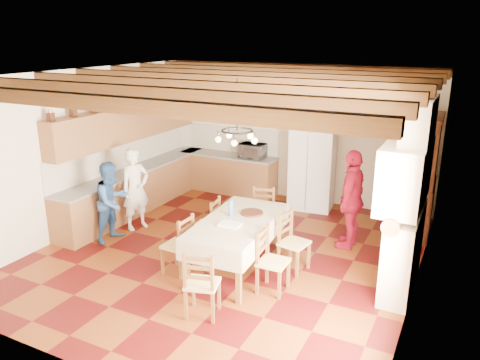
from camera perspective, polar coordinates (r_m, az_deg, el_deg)
name	(u,v)px	position (r m, az deg, el deg)	size (l,w,h in m)	color
floor	(227,254)	(8.10, -1.61, -9.02)	(6.00, 6.50, 0.02)	#4B0B0B
ceiling	(225,74)	(7.28, -1.81, 12.81)	(6.00, 6.50, 0.02)	silver
wall_back	(296,133)	(10.45, 6.89, 5.72)	(6.00, 0.02, 3.00)	beige
wall_front	(74,248)	(5.11, -19.59, -7.85)	(6.00, 0.02, 3.00)	beige
wall_left	(86,149)	(9.32, -18.23, 3.56)	(0.02, 6.50, 3.00)	beige
wall_right	(424,197)	(6.72, 21.51, -2.00)	(0.02, 6.50, 3.00)	beige
ceiling_beams	(225,81)	(7.28, -1.81, 12.03)	(6.00, 6.30, 0.16)	#3D1F0C
lower_cabinets_left	(138,190)	(10.15, -12.29, -1.15)	(0.60, 4.30, 0.86)	brown
lower_cabinets_back	(228,174)	(11.05, -1.43, 0.76)	(2.30, 0.60, 0.86)	brown
countertop_left	(137,169)	(10.02, -12.45, 1.28)	(0.62, 4.30, 0.04)	slate
countertop_back	(228,155)	(10.93, -1.45, 3.02)	(2.34, 0.62, 0.04)	slate
backsplash_left	(125,153)	(10.12, -13.83, 3.22)	(0.03, 4.30, 0.60)	beige
backsplash_back	(234,140)	(11.10, -0.77, 4.95)	(2.30, 0.03, 0.60)	beige
upper_cabinets	(129,123)	(9.88, -13.38, 6.78)	(0.35, 4.20, 0.70)	brown
fireplace	(403,197)	(6.96, 19.24, -1.95)	(0.56, 1.60, 2.80)	beige
wall_picture	(368,123)	(9.94, 15.37, 6.69)	(0.34, 0.03, 0.42)	black
refrigerator	(312,168)	(10.00, 8.83, 1.49)	(0.88, 0.73, 1.77)	white
hutch	(422,176)	(9.14, 21.26, 0.47)	(0.52, 1.23, 2.23)	#341E0F
dining_table	(237,225)	(7.24, -0.32, -5.48)	(1.12, 2.02, 0.86)	beige
chandelier	(237,131)	(6.81, -0.34, 6.03)	(0.47, 0.47, 0.03)	black
chair_left_near	(178,244)	(7.37, -7.62, -7.73)	(0.42, 0.40, 0.96)	brown
chair_left_far	(206,224)	(8.03, -4.11, -5.43)	(0.42, 0.40, 0.96)	brown
chair_right_near	(273,261)	(6.81, 4.08, -9.82)	(0.42, 0.40, 0.96)	brown
chair_right_far	(294,242)	(7.42, 6.63, -7.52)	(0.42, 0.40, 0.96)	brown
chair_end_near	(202,282)	(6.29, -4.62, -12.33)	(0.42, 0.40, 0.96)	brown
chair_end_far	(262,215)	(8.45, 2.68, -4.24)	(0.42, 0.40, 0.96)	brown
person_man	(136,189)	(9.05, -12.62, -1.09)	(0.57, 0.38, 1.57)	white
person_woman_blue	(112,202)	(8.65, -15.31, -2.55)	(0.71, 0.55, 1.46)	#2F5797
person_woman_red	(352,199)	(8.26, 13.47, -2.30)	(1.03, 0.43, 1.75)	#AF112D
microwave	(252,151)	(10.61, 1.50, 3.59)	(0.58, 0.39, 0.32)	silver
fridge_vase	(318,119)	(9.75, 9.53, 7.30)	(0.29, 0.29, 0.30)	#341E0F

